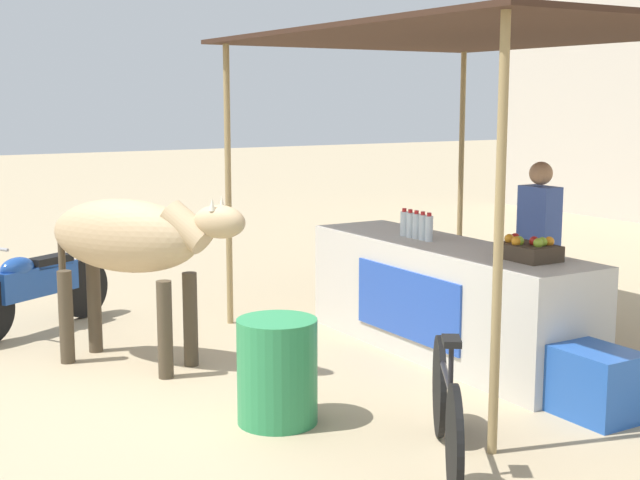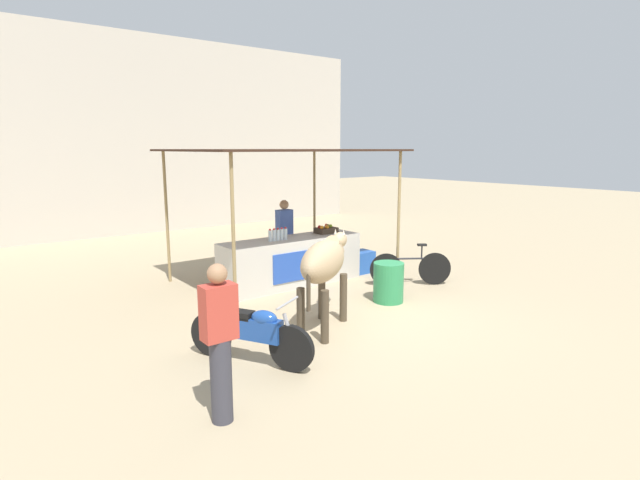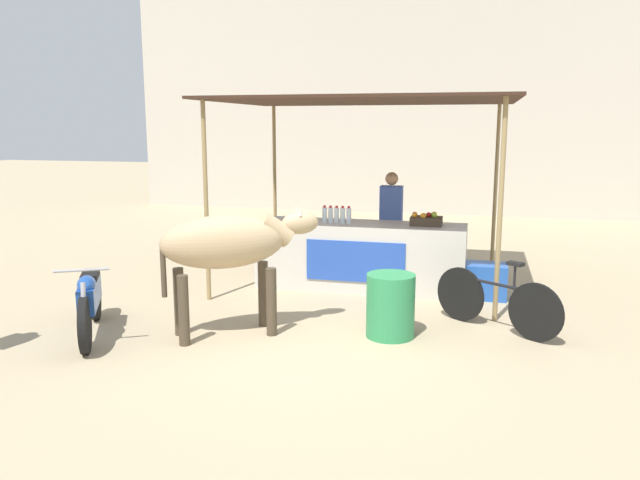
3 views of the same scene
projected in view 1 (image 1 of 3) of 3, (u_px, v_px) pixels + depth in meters
name	position (u px, v px, depth m)	size (l,w,h in m)	color
ground_plane	(211.00, 396.00, 6.60)	(60.00, 60.00, 0.00)	tan
stall_counter	(444.00, 299.00, 7.65)	(3.00, 0.82, 0.96)	beige
stall_awning	(478.00, 46.00, 7.46)	(4.20, 3.20, 2.73)	#382319
water_bottle_row	(416.00, 226.00, 7.82)	(0.43, 0.07, 0.25)	silver
fruit_crate	(528.00, 250.00, 6.80)	(0.44, 0.32, 0.18)	#3F3326
vendor_behind_counter	(538.00, 254.00, 7.69)	(0.34, 0.22, 1.65)	#383842
cooler_box	(594.00, 383.00, 6.15)	(0.60, 0.44, 0.48)	blue
water_barrel	(277.00, 371.00, 6.01)	(0.55, 0.55, 0.72)	#2D8C51
cow	(132.00, 242.00, 7.21)	(1.71, 1.33, 1.44)	tan
motorcycle_parked	(35.00, 287.00, 8.38)	(0.98, 1.61, 0.90)	black
bicycle_leaning	(446.00, 410.00, 5.30)	(1.40, 0.96, 0.85)	black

